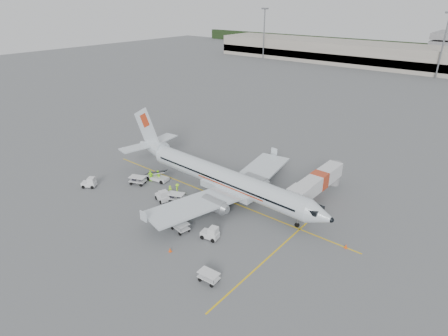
{
  "coord_description": "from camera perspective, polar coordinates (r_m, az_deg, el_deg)",
  "views": [
    {
      "loc": [
        31.62,
        -37.02,
        26.84
      ],
      "look_at": [
        0.0,
        2.0,
        3.8
      ],
      "focal_mm": 30.0,
      "sensor_mm": 36.0,
      "label": 1
    }
  ],
  "objects": [
    {
      "name": "cart_loaded_a",
      "position": [
        60.17,
        -13.01,
        -1.85
      ],
      "size": [
        2.85,
        2.28,
        1.3
      ],
      "primitive_type": null,
      "rotation": [
        0.0,
        0.0,
        0.38
      ],
      "color": "silver",
      "rests_on": "ground"
    },
    {
      "name": "tug_mid",
      "position": [
        54.65,
        -9.41,
        -4.11
      ],
      "size": [
        2.51,
        1.88,
        1.73
      ],
      "primitive_type": null,
      "rotation": [
        0.0,
        0.0,
        -0.3
      ],
      "color": "silver",
      "rests_on": "ground"
    },
    {
      "name": "stripe_lead",
      "position": [
        55.6,
        -1.3,
        -4.23
      ],
      "size": [
        44.0,
        0.2,
        0.01
      ],
      "primitive_type": "cube",
      "color": "yellow",
      "rests_on": "ground"
    },
    {
      "name": "tug_fore",
      "position": [
        46.02,
        -2.17,
        -9.8
      ],
      "size": [
        2.35,
        1.63,
        1.67
      ],
      "primitive_type": null,
      "rotation": [
        0.0,
        0.0,
        0.19
      ],
      "color": "silver",
      "rests_on": "ground"
    },
    {
      "name": "stripe_cross",
      "position": [
        43.28,
        6.26,
        -13.85
      ],
      "size": [
        0.2,
        20.0,
        0.01
      ],
      "primitive_type": "cube",
      "color": "yellow",
      "rests_on": "ground"
    },
    {
      "name": "mast_west",
      "position": [
        186.04,
        6.11,
        19.63
      ],
      "size": [
        3.2,
        1.2,
        22.0
      ],
      "primitive_type": null,
      "color": "slate",
      "rests_on": "ground"
    },
    {
      "name": "cone_port",
      "position": [
        60.86,
        5.71,
        -1.36
      ],
      "size": [
        0.35,
        0.35,
        0.57
      ],
      "primitive_type": "cone",
      "color": "#F84D0B",
      "rests_on": "ground"
    },
    {
      "name": "tug_aft",
      "position": [
        61.35,
        -19.92,
        -2.06
      ],
      "size": [
        2.4,
        2.17,
        1.62
      ],
      "primitive_type": null,
      "rotation": [
        0.0,
        0.0,
        0.6
      ],
      "color": "silver",
      "rests_on": "ground"
    },
    {
      "name": "terminal_west",
      "position": [
        183.1,
        16.4,
        16.7
      ],
      "size": [
        110.0,
        22.0,
        9.0
      ],
      "primitive_type": null,
      "color": "gray",
      "rests_on": "ground"
    },
    {
      "name": "cart_empty_a",
      "position": [
        47.78,
        -6.7,
        -8.8
      ],
      "size": [
        2.72,
        1.93,
        1.29
      ],
      "primitive_type": null,
      "rotation": [
        0.0,
        0.0,
        -0.2
      ],
      "color": "silver",
      "rests_on": "ground"
    },
    {
      "name": "crew_c",
      "position": [
        56.21,
        -7.1,
        -3.14
      ],
      "size": [
        1.16,
        1.19,
        1.63
      ],
      "primitive_type": "imported",
      "rotation": [
        0.0,
        0.0,
        2.31
      ],
      "color": "#96E11A",
      "rests_on": "ground"
    },
    {
      "name": "crew_b",
      "position": [
        60.52,
        -10.04,
        -1.15
      ],
      "size": [
        1.08,
        1.1,
        1.79
      ],
      "primitive_type": "imported",
      "rotation": [
        0.0,
        0.0,
        -0.85
      ],
      "color": "#96E11A",
      "rests_on": "ground"
    },
    {
      "name": "cone_stbd",
      "position": [
        44.6,
        -8.21,
        -12.22
      ],
      "size": [
        0.34,
        0.34,
        0.56
      ],
      "primitive_type": "cone",
      "color": "#F84D0B",
      "rests_on": "ground"
    },
    {
      "name": "mast_center",
      "position": [
        158.09,
        30.36,
        15.71
      ],
      "size": [
        3.2,
        1.2,
        22.0
      ],
      "primitive_type": null,
      "color": "slate",
      "rests_on": "ground"
    },
    {
      "name": "crew_a",
      "position": [
        55.76,
        -8.2,
        -3.44
      ],
      "size": [
        0.69,
        0.55,
        1.66
      ],
      "primitive_type": "imported",
      "rotation": [
        0.0,
        0.0,
        0.29
      ],
      "color": "#96E11A",
      "rests_on": "ground"
    },
    {
      "name": "belt_loader",
      "position": [
        60.43,
        -10.17,
        -0.75
      ],
      "size": [
        5.14,
        2.66,
        2.65
      ],
      "primitive_type": null,
      "rotation": [
        0.0,
        0.0,
        0.18
      ],
      "color": "silver",
      "rests_on": "ground"
    },
    {
      "name": "aircraft",
      "position": [
        53.15,
        0.18,
        0.37
      ],
      "size": [
        37.39,
        29.9,
        9.98
      ],
      "primitive_type": null,
      "rotation": [
        0.0,
        0.0,
        -0.04
      ],
      "color": "silver",
      "rests_on": "ground"
    },
    {
      "name": "cone_nose",
      "position": [
        46.96,
        18.08,
        -11.23
      ],
      "size": [
        0.34,
        0.34,
        0.55
      ],
      "primitive_type": "cone",
      "color": "#F84D0B",
      "rests_on": "ground"
    },
    {
      "name": "ground",
      "position": [
        55.6,
        -1.3,
        -4.23
      ],
      "size": [
        360.0,
        360.0,
        0.0
      ],
      "primitive_type": "plane",
      "color": "#56595B"
    },
    {
      "name": "cart_loaded_b",
      "position": [
        54.25,
        -7.36,
        -4.47
      ],
      "size": [
        2.81,
        2.27,
        1.27
      ],
      "primitive_type": null,
      "rotation": [
        0.0,
        0.0,
        0.4
      ],
      "color": "silver",
      "rests_on": "ground"
    },
    {
      "name": "jet_bridge",
      "position": [
        55.93,
        14.2,
        -2.6
      ],
      "size": [
        3.0,
        14.94,
        3.91
      ],
      "primitive_type": null,
      "rotation": [
        0.0,
        0.0,
        -0.01
      ],
      "color": "silver",
      "rests_on": "ground"
    },
    {
      "name": "cart_empty_b",
      "position": [
        40.17,
        -2.34,
        -16.24
      ],
      "size": [
        2.26,
        1.43,
        1.14
      ],
      "primitive_type": null,
      "rotation": [
        0.0,
        0.0,
        0.07
      ],
      "color": "silver",
      "rests_on": "ground"
    },
    {
      "name": "crew_d",
      "position": [
        60.6,
        -11.11,
        -1.17
      ],
      "size": [
        1.18,
        0.84,
        1.86
      ],
      "primitive_type": "imported",
      "rotation": [
        0.0,
        0.0,
        3.53
      ],
      "color": "#96E11A",
      "rests_on": "ground"
    }
  ]
}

